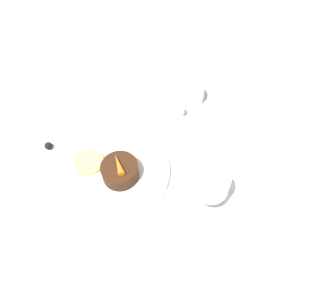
{
  "coord_description": "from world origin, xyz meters",
  "views": [
    {
      "loc": [
        0.37,
        0.14,
        0.66
      ],
      "look_at": [
        -0.06,
        0.08,
        0.04
      ],
      "focal_mm": 35.0,
      "sensor_mm": 36.0,
      "label": 1
    }
  ],
  "objects_px": {
    "coffee_cup": "(186,91)",
    "wine_glass": "(211,184)",
    "dinner_plate": "(111,171)",
    "dessert_cake": "(120,171)",
    "fork": "(92,253)"
  },
  "relations": [
    {
      "from": "coffee_cup",
      "to": "dinner_plate",
      "type": "bearing_deg",
      "value": -30.31
    },
    {
      "from": "wine_glass",
      "to": "dinner_plate",
      "type": "bearing_deg",
      "value": -99.11
    },
    {
      "from": "coffee_cup",
      "to": "fork",
      "type": "height_order",
      "value": "coffee_cup"
    },
    {
      "from": "coffee_cup",
      "to": "dessert_cake",
      "type": "xyz_separation_m",
      "value": [
        0.26,
        -0.12,
        -0.0
      ]
    },
    {
      "from": "wine_glass",
      "to": "fork",
      "type": "distance_m",
      "value": 0.27
    },
    {
      "from": "coffee_cup",
      "to": "wine_glass",
      "type": "xyz_separation_m",
      "value": [
        0.28,
        0.08,
        0.04
      ]
    },
    {
      "from": "coffee_cup",
      "to": "wine_glass",
      "type": "relative_size",
      "value": 1.11
    },
    {
      "from": "dinner_plate",
      "to": "dessert_cake",
      "type": "height_order",
      "value": "dessert_cake"
    },
    {
      "from": "dinner_plate",
      "to": "fork",
      "type": "xyz_separation_m",
      "value": [
        0.18,
        0.01,
        -0.01
      ]
    },
    {
      "from": "dinner_plate",
      "to": "coffee_cup",
      "type": "relative_size",
      "value": 2.22
    },
    {
      "from": "coffee_cup",
      "to": "dessert_cake",
      "type": "bearing_deg",
      "value": -24.27
    },
    {
      "from": "wine_glass",
      "to": "fork",
      "type": "xyz_separation_m",
      "value": [
        0.15,
        -0.22,
        -0.07
      ]
    },
    {
      "from": "fork",
      "to": "coffee_cup",
      "type": "bearing_deg",
      "value": 162.44
    },
    {
      "from": "wine_glass",
      "to": "dessert_cake",
      "type": "height_order",
      "value": "wine_glass"
    },
    {
      "from": "dessert_cake",
      "to": "wine_glass",
      "type": "bearing_deg",
      "value": 82.87
    }
  ]
}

